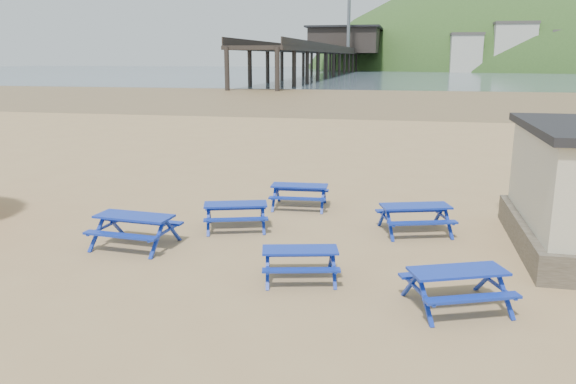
# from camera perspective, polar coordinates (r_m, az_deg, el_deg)

# --- Properties ---
(ground) EXTENTS (400.00, 400.00, 0.00)m
(ground) POSITION_cam_1_polar(r_m,az_deg,el_deg) (14.86, -4.21, -4.93)
(ground) COLOR tan
(ground) RESTS_ON ground
(wet_sand) EXTENTS (400.00, 400.00, 0.00)m
(wet_sand) POSITION_cam_1_polar(r_m,az_deg,el_deg) (68.80, 8.80, 9.48)
(wet_sand) COLOR olive
(wet_sand) RESTS_ON ground
(sea) EXTENTS (400.00, 400.00, 0.00)m
(sea) POSITION_cam_1_polar(r_m,az_deg,el_deg) (183.62, 11.02, 11.84)
(sea) COLOR #465764
(sea) RESTS_ON ground
(picnic_table_blue_a) EXTENTS (2.08, 1.86, 0.73)m
(picnic_table_blue_a) POSITION_cam_1_polar(r_m,az_deg,el_deg) (15.80, -5.32, -2.44)
(picnic_table_blue_a) COLOR #1A23B5
(picnic_table_blue_a) RESTS_ON ground
(picnic_table_blue_b) EXTENTS (1.86, 1.54, 0.74)m
(picnic_table_blue_b) POSITION_cam_1_polar(r_m,az_deg,el_deg) (17.92, 1.18, -0.43)
(picnic_table_blue_b) COLOR #1A23B5
(picnic_table_blue_b) RESTS_ON ground
(picnic_table_blue_c) EXTENTS (2.22, 1.99, 0.78)m
(picnic_table_blue_c) POSITION_cam_1_polar(r_m,az_deg,el_deg) (15.75, 12.77, -2.68)
(picnic_table_blue_c) COLOR #1A23B5
(picnic_table_blue_c) RESTS_ON ground
(picnic_table_blue_d) EXTENTS (2.08, 1.73, 0.82)m
(picnic_table_blue_d) POSITION_cam_1_polar(r_m,az_deg,el_deg) (14.78, -15.28, -3.82)
(picnic_table_blue_d) COLOR #1A23B5
(picnic_table_blue_d) RESTS_ON ground
(picnic_table_blue_e) EXTENTS (1.88, 1.65, 0.68)m
(picnic_table_blue_e) POSITION_cam_1_polar(r_m,az_deg,el_deg) (12.25, 1.23, -7.30)
(picnic_table_blue_e) COLOR #1A23B5
(picnic_table_blue_e) RESTS_ON ground
(picnic_table_blue_f) EXTENTS (2.25, 2.05, 0.77)m
(picnic_table_blue_f) POSITION_cam_1_polar(r_m,az_deg,el_deg) (11.37, 16.77, -9.38)
(picnic_table_blue_f) COLOR #1A23B5
(picnic_table_blue_f) RESTS_ON ground
(pier) EXTENTS (24.00, 220.00, 39.29)m
(pier) POSITION_cam_1_polar(r_m,az_deg,el_deg) (193.01, 5.66, 13.71)
(pier) COLOR black
(pier) RESTS_ON ground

